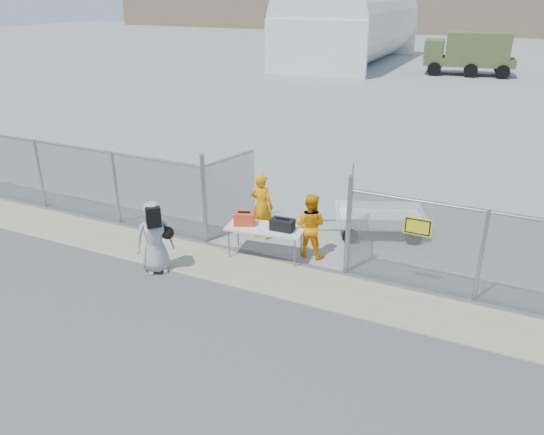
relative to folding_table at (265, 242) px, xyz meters
The scene contains 14 objects.
ground 1.96m from the folding_table, 85.40° to the right, with size 160.00×160.00×0.00m, color #434343.
tarmac_inside 40.09m from the folding_table, 89.78° to the left, with size 160.00×80.00×0.01m, color gray.
dirt_strip 1.01m from the folding_table, 80.42° to the right, with size 44.00×1.60×0.01m, color tan.
distant_hills 76.37m from the folding_table, 86.13° to the left, with size 140.00×6.00×9.00m, color #7F684F, non-canonical shape.
chain_link_fence 0.70m from the folding_table, 29.96° to the left, with size 40.00×0.20×2.20m, color gray, non-canonical shape.
quonset_hangar 39.50m from the folding_table, 104.49° to the left, with size 9.00×18.00×8.00m, color white, non-canonical shape.
folding_table is the anchor object (origin of this frame).
orange_bag 0.81m from the folding_table, behind, with size 0.52×0.34×0.32m, color #EC461E.
black_duffel 0.73m from the folding_table, ahead, with size 0.59×0.34×0.28m, color black.
security_worker_left 1.26m from the folding_table, 120.41° to the left, with size 0.69×0.45×1.89m, color #FF9C05.
security_worker_right 1.23m from the folding_table, 27.85° to the left, with size 0.83×0.65×1.71m, color #FF9C05.
visitor 2.81m from the folding_table, 139.13° to the right, with size 0.90×0.58×1.83m, color #A3A3A3.
utility_trailer 3.50m from the folding_table, 48.96° to the left, with size 3.14×1.62×0.76m, color white, non-canonical shape.
military_truck 34.90m from the folding_table, 88.31° to the left, with size 6.82×2.52×3.25m, color #4E5D2E, non-canonical shape.
Camera 1 is at (5.23, -9.12, 6.45)m, focal length 35.00 mm.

